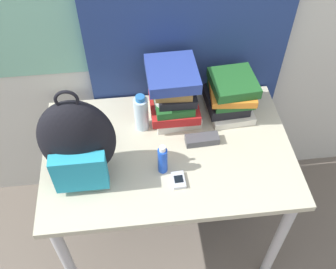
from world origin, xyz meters
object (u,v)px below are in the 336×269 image
(book_stack_left, at_px, (174,94))
(sunscreen_bottle, at_px, (163,160))
(backpack, at_px, (78,143))
(sports_bottle, at_px, (163,105))
(water_bottle, at_px, (141,113))
(book_stack_center, at_px, (230,95))
(cell_phone, at_px, (179,180))
(sunglasses_case, at_px, (202,140))

(book_stack_left, bearing_deg, sunscreen_bottle, -104.73)
(backpack, xyz_separation_m, sports_bottle, (0.36, 0.24, -0.07))
(sports_bottle, relative_size, sunscreen_bottle, 1.72)
(backpack, relative_size, water_bottle, 2.37)
(book_stack_left, distance_m, book_stack_center, 0.27)
(book_stack_center, xyz_separation_m, water_bottle, (-0.42, -0.06, -0.01))
(book_stack_center, distance_m, cell_phone, 0.49)
(cell_phone, bearing_deg, book_stack_center, 53.09)
(backpack, distance_m, book_stack_center, 0.74)
(sports_bottle, xyz_separation_m, cell_phone, (0.03, -0.33, -0.12))
(book_stack_center, xyz_separation_m, sports_bottle, (-0.32, -0.05, 0.03))
(book_stack_center, bearing_deg, book_stack_left, -179.32)
(cell_phone, bearing_deg, backpack, 166.71)
(book_stack_left, height_order, sports_bottle, book_stack_left)
(backpack, distance_m, book_stack_left, 0.51)
(sunscreen_bottle, relative_size, sunglasses_case, 1.00)
(backpack, relative_size, cell_phone, 5.50)
(book_stack_center, distance_m, water_bottle, 0.42)
(book_stack_center, distance_m, sunglasses_case, 0.26)
(book_stack_left, xyz_separation_m, book_stack_center, (0.27, 0.00, -0.04))
(sunglasses_case, bearing_deg, sunscreen_bottle, -145.15)
(book_stack_left, height_order, sunscreen_bottle, book_stack_left)
(backpack, relative_size, sunglasses_case, 3.00)
(book_stack_center, height_order, sports_bottle, sports_bottle)
(book_stack_left, xyz_separation_m, sunscreen_bottle, (-0.08, -0.32, -0.07))
(book_stack_left, relative_size, book_stack_center, 1.12)
(water_bottle, height_order, cell_phone, water_bottle)
(water_bottle, bearing_deg, cell_phone, -68.24)
(sports_bottle, xyz_separation_m, sunscreen_bottle, (-0.03, -0.27, -0.05))
(sports_bottle, bearing_deg, cell_phone, -85.01)
(backpack, xyz_separation_m, book_stack_center, (0.68, 0.29, -0.09))
(book_stack_left, bearing_deg, cell_phone, -93.60)
(backpack, distance_m, sports_bottle, 0.44)
(water_bottle, bearing_deg, sports_bottle, 4.31)
(water_bottle, relative_size, cell_phone, 2.32)
(water_bottle, xyz_separation_m, sports_bottle, (0.10, 0.01, 0.03))
(book_stack_center, bearing_deg, cell_phone, -126.91)
(sunscreen_bottle, distance_m, cell_phone, 0.11)
(sports_bottle, bearing_deg, book_stack_left, 44.03)
(book_stack_left, height_order, book_stack_center, book_stack_left)
(water_bottle, bearing_deg, backpack, -137.93)
(book_stack_left, bearing_deg, water_bottle, -159.01)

